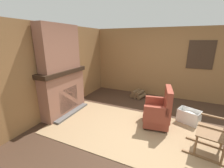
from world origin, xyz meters
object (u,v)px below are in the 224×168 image
laundry_basket (189,116)px  rocking_chair (214,134)px  firewood_stack (138,94)px  storage_case (72,65)px  oil_lamp_vase (45,69)px  decorative_plate_on_mantel (57,65)px  armchair (158,112)px

laundry_basket → rocking_chair: bearing=-71.8°
rocking_chair → firewood_stack: 2.94m
rocking_chair → storage_case: size_ratio=5.72×
oil_lamp_vase → decorative_plate_on_mantel: bearing=92.6°
armchair → firewood_stack: size_ratio=1.81×
laundry_basket → oil_lamp_vase: size_ratio=1.90×
rocking_chair → oil_lamp_vase: oil_lamp_vase is taller
armchair → firewood_stack: armchair is taller
decorative_plate_on_mantel → storage_case: bearing=88.0°
firewood_stack → oil_lamp_vase: bearing=-123.4°
armchair → oil_lamp_vase: (-2.56, -0.88, 0.99)m
rocking_chair → decorative_plate_on_mantel: bearing=7.7°
oil_lamp_vase → decorative_plate_on_mantel: oil_lamp_vase is taller
firewood_stack → oil_lamp_vase: (-1.64, -2.49, 1.23)m
rocking_chair → storage_case: 3.76m
rocking_chair → storage_case: bearing=-1.4°
armchair → laundry_basket: bearing=-155.2°
laundry_basket → decorative_plate_on_mantel: decorative_plate_on_mantel is taller
armchair → oil_lamp_vase: oil_lamp_vase is taller
armchair → laundry_basket: 0.85m
storage_case → decorative_plate_on_mantel: size_ratio=0.74×
firewood_stack → decorative_plate_on_mantel: decorative_plate_on_mantel is taller
armchair → rocking_chair: 1.18m
laundry_basket → decorative_plate_on_mantel: bearing=-164.6°
laundry_basket → oil_lamp_vase: (-3.25, -1.33, 1.17)m
storage_case → decorative_plate_on_mantel: decorative_plate_on_mantel is taller
storage_case → armchair: bearing=-2.9°
rocking_chair → decorative_plate_on_mantel: size_ratio=4.21×
armchair → decorative_plate_on_mantel: decorative_plate_on_mantel is taller
rocking_chair → oil_lamp_vase: (-3.59, -0.30, 0.93)m
firewood_stack → oil_lamp_vase: 3.22m
rocking_chair → laundry_basket: 1.11m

